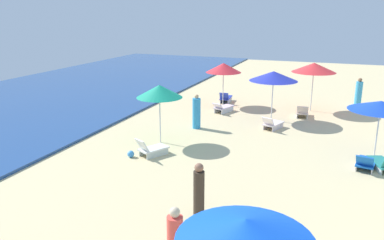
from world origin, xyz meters
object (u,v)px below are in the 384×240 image
Objects in this scene: umbrella_4 at (224,68)px; lounge_chair_4_0 at (226,98)px; umbrella_5 at (159,91)px; beachgoer_3 at (199,190)px; lounge_chair_1_0 at (272,124)px; lounge_chair_5_0 at (151,149)px; lounge_chair_0_0 at (302,112)px; beach_ball_0 at (131,154)px; lounge_chair_4_1 at (223,108)px; beachgoer_0 at (359,93)px; umbrella_3 at (381,106)px; beachgoer_1 at (197,113)px; umbrella_0 at (314,68)px; lounge_chair_3_0 at (383,164)px; lounge_chair_3_1 at (366,163)px; umbrella_1 at (274,76)px; umbrella_2 at (245,230)px.

umbrella_4 reaches higher than lounge_chair_4_0.
umbrella_5 is 6.56m from beachgoer_3.
lounge_chair_1_0 is 8.94m from beachgoer_3.
lounge_chair_5_0 is at bearing 73.94° from lounge_chair_1_0.
beach_ball_0 is (-8.49, 5.58, -0.14)m from lounge_chair_0_0.
beachgoer_3 is at bearing 121.83° from lounge_chair_4_1.
umbrella_5 is 1.53× the size of beachgoer_0.
beach_ball_0 is (3.19, 3.98, -0.60)m from beachgoer_3.
lounge_chair_5_0 is 0.90× the size of beachgoer_3.
beachgoer_1 is at bearing 81.41° from umbrella_3.
lounge_chair_5_0 is (-5.29, 3.79, 0.03)m from lounge_chair_1_0.
umbrella_3 is at bearing -127.58° from umbrella_4.
lounge_chair_1_0 is 0.82× the size of beachgoer_0.
umbrella_0 is at bearing 23.78° from umbrella_3.
umbrella_3 is 1.70× the size of lounge_chair_5_0.
umbrella_3 reaches higher than beach_ball_0.
beach_ball_0 is at bearing 174.92° from umbrella_4.
lounge_chair_3_0 reaches higher than lounge_chair_3_1.
umbrella_1 is 1.56× the size of beachgoer_0.
umbrella_5 is 9.45× the size of beach_ball_0.
lounge_chair_5_0 is at bearing 103.67° from beachgoer_0.
umbrella_1 reaches higher than umbrella_2.
lounge_chair_0_0 is at bearing 101.44° from beachgoer_0.
lounge_chair_5_0 is (7.47, 5.49, -1.90)m from umbrella_2.
lounge_chair_5_0 is at bearing 109.96° from umbrella_3.
beachgoer_3 is at bearing 106.49° from lounge_chair_1_0.
lounge_chair_4_1 is 1.09× the size of lounge_chair_5_0.
umbrella_0 is at bearing 0.98° from umbrella_2.
umbrella_4 reaches higher than lounge_chair_3_1.
beach_ball_0 is at bearing 111.03° from umbrella_3.
lounge_chair_3_1 is 0.96× the size of lounge_chair_4_1.
lounge_chair_3_1 is at bearing -90.13° from umbrella_5.
umbrella_3 is 1.58× the size of lounge_chair_3_0.
beachgoer_1 is at bearing 138.59° from umbrella_0.
lounge_chair_0_0 reaches higher than lounge_chair_3_1.
umbrella_5 is (-8.38, 0.46, 1.99)m from lounge_chair_4_0.
beachgoer_0 is (10.39, 0.64, 0.52)m from lounge_chair_3_0.
beachgoer_3 is at bearing 77.49° from lounge_chair_0_0.
lounge_chair_3_1 is at bearing 136.55° from beachgoer_0.
lounge_chair_0_0 is at bearing -48.84° from umbrella_1.
umbrella_1 is 10.55m from beachgoer_3.
lounge_chair_4_0 is 5.86m from beachgoer_1.
umbrella_1 is at bearing -89.00° from lounge_chair_5_0.
lounge_chair_0_0 is 15.66m from umbrella_2.
umbrella_5 reaches higher than umbrella_3.
umbrella_2 is at bearing 165.72° from umbrella_3.
umbrella_0 is at bearing -136.33° from lounge_chair_4_1.
umbrella_2 is 4.65m from beachgoer_3.
umbrella_3 is at bearing -129.45° from umbrella_1.
umbrella_1 is at bearing 50.55° from umbrella_3.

